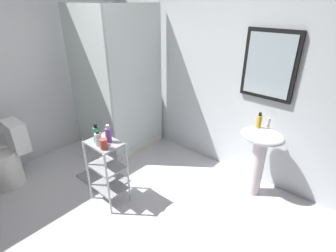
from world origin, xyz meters
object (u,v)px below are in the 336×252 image
at_px(shower_stall, 119,118).
at_px(lotion_bottle_white, 98,139).
at_px(rinse_cup, 104,144).
at_px(bath_mat, 103,178).
at_px(toilet, 7,160).
at_px(conditioner_bottle_purple, 108,135).
at_px(hand_soap_bottle, 259,121).
at_px(body_wash_bottle_green, 97,134).
at_px(storage_cart, 107,167).
at_px(pedestal_sink, 260,150).

bearing_deg(shower_stall, lotion_bottle_white, -46.61).
relative_size(lotion_bottle_white, rinse_cup, 1.52).
xyz_separation_m(shower_stall, bath_mat, (0.49, -0.70, -0.45)).
distance_m(toilet, bath_mat, 1.14).
xyz_separation_m(toilet, conditioner_bottle_purple, (1.19, 0.64, 0.51)).
relative_size(hand_soap_bottle, lotion_bottle_white, 1.07).
bearing_deg(shower_stall, body_wash_bottle_green, -48.06).
distance_m(lotion_bottle_white, conditioner_bottle_purple, 0.11).
xyz_separation_m(shower_stall, toilet, (-0.30, -1.46, -0.15)).
height_order(storage_cart, bath_mat, storage_cart).
bearing_deg(body_wash_bottle_green, toilet, -152.40).
xyz_separation_m(shower_stall, lotion_bottle_white, (0.87, -0.92, 0.35)).
relative_size(storage_cart, conditioner_bottle_purple, 3.87).
height_order(shower_stall, bath_mat, shower_stall).
bearing_deg(body_wash_bottle_green, pedestal_sink, 44.83).
bearing_deg(conditioner_bottle_purple, pedestal_sink, 45.51).
relative_size(lotion_bottle_white, conditioner_bottle_purple, 0.83).
distance_m(shower_stall, storage_cart, 1.22).
height_order(toilet, body_wash_bottle_green, body_wash_bottle_green).
relative_size(pedestal_sink, hand_soap_bottle, 4.77).
bearing_deg(rinse_cup, storage_cart, 146.01).
height_order(lotion_bottle_white, rinse_cup, lotion_bottle_white).
bearing_deg(storage_cart, toilet, -152.65).
height_order(toilet, conditioner_bottle_purple, conditioner_bottle_purple).
xyz_separation_m(storage_cart, lotion_bottle_white, (0.01, -0.06, 0.37)).
distance_m(toilet, conditioner_bottle_purple, 1.45).
height_order(body_wash_bottle_green, bath_mat, body_wash_bottle_green).
height_order(shower_stall, conditioner_bottle_purple, shower_stall).
xyz_separation_m(pedestal_sink, body_wash_bottle_green, (-1.21, -1.21, 0.25)).
relative_size(toilet, lotion_bottle_white, 4.78).
bearing_deg(conditioner_bottle_purple, body_wash_bottle_green, -144.21).
relative_size(hand_soap_bottle, rinse_cup, 1.63).
xyz_separation_m(toilet, storage_cart, (1.16, 0.60, 0.12)).
bearing_deg(hand_soap_bottle, bath_mat, -144.03).
bearing_deg(body_wash_bottle_green, bath_mat, 148.24).
bearing_deg(rinse_cup, lotion_bottle_white, 176.35).
relative_size(toilet, hand_soap_bottle, 4.47).
relative_size(storage_cart, rinse_cup, 7.08).
height_order(hand_soap_bottle, body_wash_bottle_green, hand_soap_bottle).
relative_size(storage_cart, bath_mat, 1.23).
distance_m(shower_stall, conditioner_bottle_purple, 1.26).
xyz_separation_m(toilet, rinse_cup, (1.26, 0.53, 0.48)).
relative_size(body_wash_bottle_green, rinse_cup, 1.87).
bearing_deg(rinse_cup, shower_stall, 136.15).
height_order(shower_stall, body_wash_bottle_green, shower_stall).
bearing_deg(bath_mat, rinse_cup, -25.93).
distance_m(shower_stall, bath_mat, 0.97).
height_order(shower_stall, pedestal_sink, shower_stall).
bearing_deg(bath_mat, conditioner_bottle_purple, -16.43).
relative_size(pedestal_sink, body_wash_bottle_green, 4.14).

